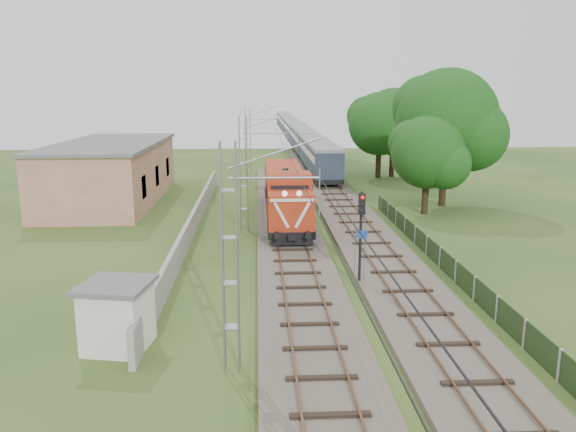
{
  "coord_description": "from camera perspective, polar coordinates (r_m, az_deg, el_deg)",
  "views": [
    {
      "loc": [
        -2.04,
        -26.2,
        9.58
      ],
      "look_at": [
        -0.23,
        6.86,
        2.2
      ],
      "focal_mm": 35.0,
      "sensor_mm": 36.0,
      "label": 1
    }
  ],
  "objects": [
    {
      "name": "locomotive",
      "position": [
        41.71,
        -0.28,
        2.36
      ],
      "size": [
        2.91,
        16.64,
        4.23
      ],
      "color": "black",
      "rests_on": "ground"
    },
    {
      "name": "tree_b",
      "position": [
        49.0,
        15.96,
        9.28
      ],
      "size": [
        8.87,
        8.45,
        11.5
      ],
      "color": "#362A16",
      "rests_on": "ground"
    },
    {
      "name": "ground",
      "position": [
        27.97,
        1.25,
        -7.47
      ],
      "size": [
        140.0,
        140.0,
        0.0
      ],
      "primitive_type": "plane",
      "color": "#28491B",
      "rests_on": "ground"
    },
    {
      "name": "boundary_wall",
      "position": [
        39.46,
        -9.54,
        -0.54
      ],
      "size": [
        0.25,
        40.0,
        1.5
      ],
      "primitive_type": "cube",
      "color": "#9E9E99",
      "rests_on": "ground"
    },
    {
      "name": "tree_c",
      "position": [
        63.99,
        9.38,
        9.14
      ],
      "size": [
        7.36,
        7.01,
        9.54
      ],
      "color": "#362A16",
      "rests_on": "ground"
    },
    {
      "name": "fence",
      "position": [
        32.15,
        15.24,
        -4.11
      ],
      "size": [
        0.12,
        32.0,
        1.2
      ],
      "color": "black",
      "rests_on": "ground"
    },
    {
      "name": "station_building",
      "position": [
        52.31,
        -17.49,
        4.35
      ],
      "size": [
        8.4,
        20.4,
        5.22
      ],
      "color": "tan",
      "rests_on": "ground"
    },
    {
      "name": "tree_d",
      "position": [
        65.11,
        10.75,
        9.4
      ],
      "size": [
        7.71,
        7.34,
        9.99
      ],
      "color": "#362A16",
      "rests_on": "ground"
    },
    {
      "name": "signal_post",
      "position": [
        27.63,
        7.45,
        -0.65
      ],
      "size": [
        0.53,
        0.42,
        4.83
      ],
      "color": "black",
      "rests_on": "ground"
    },
    {
      "name": "track_side",
      "position": [
        47.67,
        5.43,
        1.14
      ],
      "size": [
        4.2,
        80.0,
        0.45
      ],
      "color": "#6B6054",
      "rests_on": "ground"
    },
    {
      "name": "tree_a",
      "position": [
        45.42,
        14.08,
        6.22
      ],
      "size": [
        6.01,
        5.72,
        7.79
      ],
      "color": "#362A16",
      "rests_on": "ground"
    },
    {
      "name": "coach_rake",
      "position": [
        108.68,
        0.6,
        8.79
      ],
      "size": [
        2.91,
        108.64,
        3.36
      ],
      "color": "black",
      "rests_on": "ground"
    },
    {
      "name": "track_main",
      "position": [
        34.56,
        0.37,
        -3.21
      ],
      "size": [
        4.2,
        70.0,
        0.45
      ],
      "color": "#6B6054",
      "rests_on": "ground"
    },
    {
      "name": "relay_hut",
      "position": [
        22.46,
        -16.95,
        -9.62
      ],
      "size": [
        2.91,
        2.91,
        2.59
      ],
      "color": "silver",
      "rests_on": "ground"
    },
    {
      "name": "catenary",
      "position": [
        38.61,
        -4.46,
        4.29
      ],
      "size": [
        3.31,
        70.0,
        8.0
      ],
      "color": "gray",
      "rests_on": "ground"
    }
  ]
}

